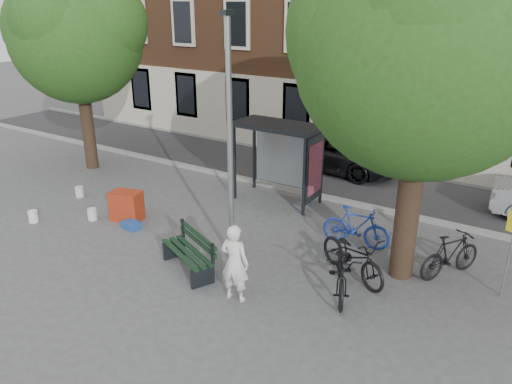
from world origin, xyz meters
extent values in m
plane|color=#4C4C4F|center=(0.00, 0.00, 0.00)|extent=(90.00, 90.00, 0.00)
cube|color=#28282B|center=(0.00, 7.00, 0.01)|extent=(40.00, 4.00, 0.01)
cube|color=gray|center=(0.00, 5.00, 0.06)|extent=(40.00, 0.25, 0.12)
cube|color=gray|center=(0.00, 9.00, 0.06)|extent=(40.00, 0.25, 0.12)
cylinder|color=#9EA0A3|center=(0.00, 0.00, 3.00)|extent=(0.14, 0.14, 6.00)
cylinder|color=#9EA0A3|center=(0.00, 0.00, 0.12)|extent=(0.28, 0.28, 0.24)
cube|color=#1E2328|center=(0.00, 0.00, 6.05)|extent=(0.18, 0.35, 0.12)
cylinder|color=black|center=(4.00, 1.50, 1.70)|extent=(0.56, 0.56, 3.40)
sphere|color=#284C17|center=(4.00, 1.50, 5.40)|extent=(5.60, 5.60, 5.60)
sphere|color=#284C17|center=(4.90, 1.90, 5.90)|extent=(3.92, 3.92, 3.92)
sphere|color=#284C17|center=(3.20, 1.20, 5.70)|extent=(4.20, 4.20, 4.20)
sphere|color=#284C17|center=(4.20, 0.60, 6.00)|extent=(3.64, 3.64, 3.64)
cylinder|color=black|center=(-9.00, 3.00, 1.60)|extent=(0.48, 0.48, 3.20)
sphere|color=#284C17|center=(-9.00, 3.00, 5.00)|extent=(4.80, 4.80, 4.80)
sphere|color=#284C17|center=(-8.10, 3.40, 5.50)|extent=(3.36, 3.36, 3.36)
sphere|color=#284C17|center=(-9.80, 2.70, 5.30)|extent=(3.60, 3.60, 3.60)
sphere|color=#284C17|center=(-8.80, 2.10, 5.60)|extent=(3.12, 3.12, 3.12)
cube|color=#1E2328|center=(-2.30, 3.40, 1.25)|extent=(0.08, 0.08, 2.50)
cube|color=#1E2328|center=(0.30, 3.40, 1.25)|extent=(0.08, 0.08, 2.50)
cube|color=#1E2328|center=(-2.30, 4.60, 1.25)|extent=(0.08, 0.08, 2.50)
cube|color=#1E2328|center=(0.30, 4.60, 1.25)|extent=(0.08, 0.08, 2.50)
cube|color=#1E2328|center=(-1.00, 4.00, 2.56)|extent=(2.85, 1.45, 0.12)
cube|color=#8C999E|center=(-1.00, 4.60, 1.38)|extent=(2.34, 0.04, 2.00)
cube|color=#1E2328|center=(0.30, 4.00, 1.38)|extent=(0.12, 1.14, 2.12)
cube|color=#D84C19|center=(0.37, 4.00, 1.38)|extent=(0.02, 0.90, 1.62)
imported|color=white|center=(1.20, -1.57, 0.91)|extent=(0.72, 0.52, 1.83)
cube|color=#1E2328|center=(-1.24, -0.86, 0.24)|extent=(0.33, 0.58, 0.49)
cube|color=#1E2328|center=(0.24, -1.53, 0.24)|extent=(0.33, 0.58, 0.49)
cube|color=black|center=(-0.58, -1.37, 0.51)|extent=(1.79, 0.90, 0.04)
cube|color=black|center=(-0.50, -1.20, 0.51)|extent=(1.79, 0.90, 0.04)
cube|color=black|center=(-0.42, -1.02, 0.51)|extent=(1.79, 0.90, 0.04)
cube|color=black|center=(-0.37, -0.92, 0.73)|extent=(1.76, 0.84, 0.11)
cube|color=black|center=(-0.37, -0.92, 0.93)|extent=(1.76, 0.84, 0.11)
imported|color=black|center=(3.03, 0.75, 0.59)|extent=(2.33, 1.73, 1.17)
imported|color=#1B3596|center=(2.47, 2.34, 0.56)|extent=(1.92, 0.72, 1.12)
imported|color=black|center=(3.09, -0.03, 0.58)|extent=(1.63, 2.31, 1.15)
imported|color=black|center=(4.99, 2.10, 0.56)|extent=(1.41, 1.88, 1.12)
imported|color=black|center=(-0.76, 8.06, 0.72)|extent=(5.27, 2.57, 1.44)
cube|color=#A02D15|center=(-4.05, 0.18, 0.45)|extent=(1.03, 0.82, 0.90)
cube|color=#204893|center=(-3.50, -0.21, 0.10)|extent=(0.61, 0.49, 0.20)
cylinder|color=white|center=(-6.32, -1.50, 0.18)|extent=(0.31, 0.31, 0.36)
cylinder|color=white|center=(-4.95, -0.42, 0.18)|extent=(0.37, 0.37, 0.36)
cylinder|color=silver|center=(-6.83, 0.62, 0.18)|extent=(0.29, 0.29, 0.36)
cylinder|color=#9EA0A3|center=(6.24, 1.81, 1.00)|extent=(0.04, 0.04, 2.00)
camera|label=1|loc=(6.83, -9.41, 6.36)|focal=35.00mm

